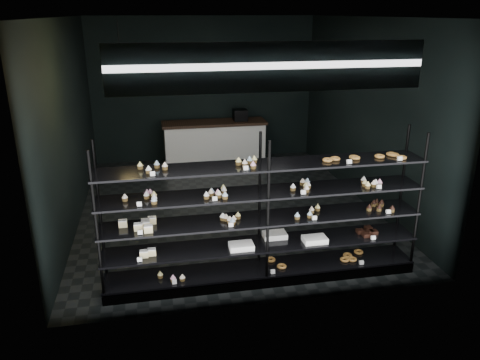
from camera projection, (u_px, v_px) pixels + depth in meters
The scene contains 5 objects.
room at pixel (225, 118), 7.81m from camera, with size 5.01×6.01×3.20m.
display_shelf at pixel (262, 235), 5.88m from camera, with size 4.00×0.50×1.91m.
signage at pixel (271, 67), 4.72m from camera, with size 3.30×0.05×0.50m.
pendant_lamp at pixel (122, 76), 6.38m from camera, with size 0.31×0.31×0.89m.
service_counter at pixel (215, 142), 10.52m from camera, with size 2.30×0.65×1.23m.
Camera 1 is at (-1.23, -7.60, 3.28)m, focal length 35.00 mm.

